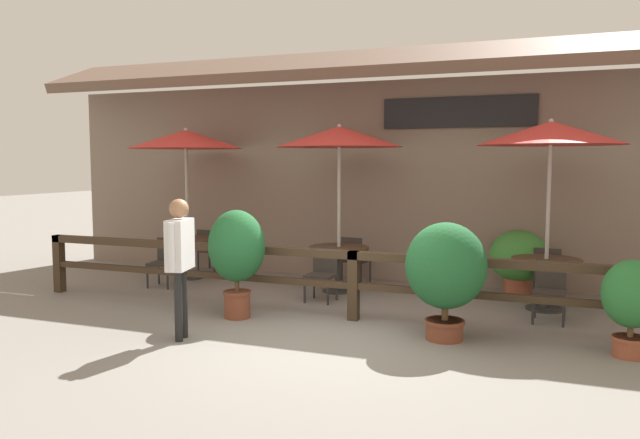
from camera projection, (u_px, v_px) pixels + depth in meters
name	position (u px, v px, depth m)	size (l,w,h in m)	color
ground_plane	(326.00, 340.00, 7.55)	(60.00, 60.00, 0.00)	gray
building_facade	(407.00, 161.00, 11.16)	(14.28, 1.49, 4.23)	gray
patio_railing	(354.00, 270.00, 8.46)	(10.40, 0.14, 0.95)	#3D2D1E
patio_umbrella_near	(186.00, 140.00, 11.35)	(2.08, 2.08, 2.77)	#B7B2A8
dining_table_near	(188.00, 246.00, 11.53)	(0.99, 0.99, 0.75)	#4C3826
chair_near_streetside	(165.00, 260.00, 10.80)	(0.46, 0.46, 0.83)	#332D28
chair_near_wallside	(210.00, 248.00, 12.28)	(0.45, 0.45, 0.83)	#332D28
patio_umbrella_middle	(339.00, 137.00, 10.16)	(2.08, 2.08, 2.77)	#B7B2A8
dining_table_middle	(339.00, 256.00, 10.34)	(0.99, 0.99, 0.75)	#4C3826
chair_middle_streetside	(322.00, 272.00, 9.66)	(0.42, 0.42, 0.83)	#332D28
chair_middle_wallside	(355.00, 258.00, 11.05)	(0.48, 0.48, 0.83)	#332D28
patio_umbrella_far	(551.00, 134.00, 8.88)	(2.08, 2.08, 2.77)	#B7B2A8
dining_table_far	(546.00, 269.00, 9.06)	(0.99, 0.99, 0.75)	#4C3826
chair_far_streetside	(550.00, 288.00, 8.41)	(0.43, 0.43, 0.83)	#332D28
chair_far_wallside	(548.00, 271.00, 9.71)	(0.48, 0.48, 0.83)	#332D28
potted_plant_entrance_palm	(632.00, 300.00, 6.86)	(0.64, 0.57, 1.09)	#9E4C33
potted_plant_broad_leaf	(237.00, 251.00, 8.56)	(0.80, 0.72, 1.50)	brown
potted_plant_small_flowering	(446.00, 270.00, 7.51)	(0.98, 0.88, 1.43)	brown
potted_plant_tall_tropical	(518.00, 259.00, 10.08)	(0.93, 0.84, 1.06)	#9E4C33
pedestrian	(180.00, 250.00, 7.49)	(0.31, 0.59, 1.72)	black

